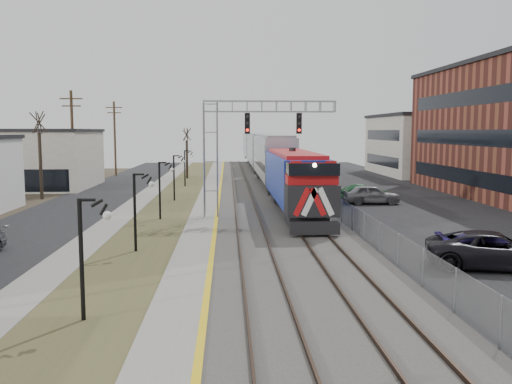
{
  "coord_description": "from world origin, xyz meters",
  "views": [
    {
      "loc": [
        0.66,
        -9.1,
        6.11
      ],
      "look_at": [
        2.28,
        21.8,
        2.6
      ],
      "focal_mm": 38.0,
      "sensor_mm": 36.0,
      "label": 1
    }
  ],
  "objects": [
    {
      "name": "platform",
      "position": [
        -1.0,
        35.0,
        0.12
      ],
      "size": [
        2.0,
        120.0,
        0.24
      ],
      "primitive_type": "cube",
      "color": "gray",
      "rests_on": "ground"
    },
    {
      "name": "signal_gantry",
      "position": [
        1.22,
        27.99,
        5.59
      ],
      "size": [
        9.0,
        1.07,
        8.15
      ],
      "color": "gray",
      "rests_on": "ground"
    },
    {
      "name": "track_near",
      "position": [
        2.0,
        35.0,
        0.28
      ],
      "size": [
        1.58,
        120.0,
        0.15
      ],
      "color": "#2D2119",
      "rests_on": "ballast_bed"
    },
    {
      "name": "street_west",
      "position": [
        -11.5,
        35.0,
        0.02
      ],
      "size": [
        7.0,
        120.0,
        0.04
      ],
      "primitive_type": "cube",
      "color": "black",
      "rests_on": "ground"
    },
    {
      "name": "car_lot_d",
      "position": [
        12.69,
        14.61,
        0.69
      ],
      "size": [
        4.98,
        2.61,
        1.38
      ],
      "primitive_type": "imported",
      "rotation": [
        0.0,
        0.0,
        1.42
      ],
      "color": "navy",
      "rests_on": "ground"
    },
    {
      "name": "bare_trees",
      "position": [
        -12.66,
        38.91,
        2.7
      ],
      "size": [
        12.3,
        42.3,
        5.95
      ],
      "color": "#382D23",
      "rests_on": "ground"
    },
    {
      "name": "car_lot_c",
      "position": [
        12.44,
        13.76,
        0.81
      ],
      "size": [
        6.35,
        4.08,
        1.63
      ],
      "primitive_type": "imported",
      "rotation": [
        0.0,
        0.0,
        1.32
      ],
      "color": "black",
      "rests_on": "ground"
    },
    {
      "name": "lampposts",
      "position": [
        -4.0,
        18.29,
        2.0
      ],
      "size": [
        0.14,
        62.14,
        4.0
      ],
      "color": "black",
      "rests_on": "ground"
    },
    {
      "name": "platform_edge",
      "position": [
        -0.12,
        35.0,
        0.24
      ],
      "size": [
        0.24,
        120.0,
        0.01
      ],
      "primitive_type": "cube",
      "color": "gold",
      "rests_on": "platform"
    },
    {
      "name": "ballast_bed",
      "position": [
        4.0,
        35.0,
        0.1
      ],
      "size": [
        8.0,
        120.0,
        0.2
      ],
      "primitive_type": "cube",
      "color": "#595651",
      "rests_on": "ground"
    },
    {
      "name": "car_lot_e",
      "position": [
        12.59,
        35.08,
        0.8
      ],
      "size": [
        4.74,
        1.97,
        1.6
      ],
      "primitive_type": "imported",
      "rotation": [
        0.0,
        0.0,
        1.55
      ],
      "color": "gray",
      "rests_on": "ground"
    },
    {
      "name": "sidewalk",
      "position": [
        -7.0,
        35.0,
        0.04
      ],
      "size": [
        2.0,
        120.0,
        0.08
      ],
      "primitive_type": "cube",
      "color": "gray",
      "rests_on": "ground"
    },
    {
      "name": "fence",
      "position": [
        8.2,
        35.0,
        0.8
      ],
      "size": [
        0.04,
        120.0,
        1.6
      ],
      "primitive_type": "cube",
      "color": "gray",
      "rests_on": "ground"
    },
    {
      "name": "car_lot_f",
      "position": [
        12.39,
        36.35,
        0.73
      ],
      "size": [
        4.61,
        2.13,
        1.46
      ],
      "primitive_type": "imported",
      "rotation": [
        0.0,
        0.0,
        1.71
      ],
      "color": "#0B3816",
      "rests_on": "ground"
    },
    {
      "name": "grass_median",
      "position": [
        -4.0,
        35.0,
        0.03
      ],
      "size": [
        4.0,
        120.0,
        0.06
      ],
      "primitive_type": "cube",
      "color": "#454826",
      "rests_on": "ground"
    },
    {
      "name": "track_far",
      "position": [
        5.5,
        35.0,
        0.28
      ],
      "size": [
        1.58,
        120.0,
        0.15
      ],
      "color": "#2D2119",
      "rests_on": "ballast_bed"
    },
    {
      "name": "train",
      "position": [
        5.5,
        64.92,
        2.92
      ],
      "size": [
        3.0,
        85.85,
        5.33
      ],
      "color": "#132B9F",
      "rests_on": "ground"
    },
    {
      "name": "parking_lot",
      "position": [
        16.0,
        35.0,
        0.02
      ],
      "size": [
        16.0,
        120.0,
        0.04
      ],
      "primitive_type": "cube",
      "color": "black",
      "rests_on": "ground"
    }
  ]
}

